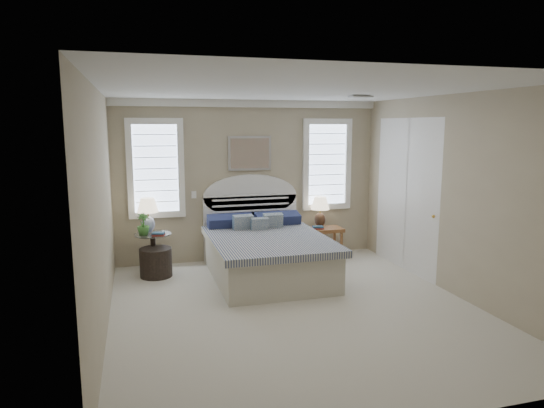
{
  "coord_description": "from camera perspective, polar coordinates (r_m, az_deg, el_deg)",
  "views": [
    {
      "loc": [
        -1.87,
        -5.5,
        2.29
      ],
      "look_at": [
        -0.03,
        1.0,
        1.19
      ],
      "focal_mm": 32.0,
      "sensor_mm": 36.0,
      "label": 1
    }
  ],
  "objects": [
    {
      "name": "floor",
      "position": [
        6.24,
        2.8,
        -12.25
      ],
      "size": [
        4.5,
        5.0,
        0.01
      ],
      "primitive_type": "cube",
      "color": "beige",
      "rests_on": "ground"
    },
    {
      "name": "wall_left",
      "position": [
        5.59,
        -19.5,
        -0.94
      ],
      "size": [
        0.02,
        5.0,
        2.7
      ],
      "primitive_type": "cube",
      "color": "tan",
      "rests_on": "floor"
    },
    {
      "name": "crown_molding",
      "position": [
        8.18,
        -2.67,
        11.72
      ],
      "size": [
        4.5,
        0.08,
        0.12
      ],
      "primitive_type": "cube",
      "color": "white",
      "rests_on": "wall_back"
    },
    {
      "name": "window_right",
      "position": [
        8.65,
        6.45,
        4.65
      ],
      "size": [
        0.9,
        0.06,
        1.6
      ],
      "primitive_type": "cube",
      "color": "silver",
      "rests_on": "wall_back"
    },
    {
      "name": "ceiling",
      "position": [
        5.82,
        3.02,
        13.3
      ],
      "size": [
        4.5,
        5.0,
        0.01
      ],
      "primitive_type": "cube",
      "color": "silver",
      "rests_on": "wall_back"
    },
    {
      "name": "floor_pot",
      "position": [
        7.64,
        -13.5,
        -6.69
      ],
      "size": [
        0.64,
        0.64,
        0.44
      ],
      "primitive_type": "cylinder",
      "rotation": [
        0.0,
        0.0,
        0.42
      ],
      "color": "black",
      "rests_on": "floor"
    },
    {
      "name": "bed",
      "position": [
        7.45,
        -0.77,
        -5.53
      ],
      "size": [
        1.72,
        2.28,
        1.47
      ],
      "color": "beige",
      "rests_on": "floor"
    },
    {
      "name": "books_left",
      "position": [
        7.56,
        -13.2,
        -3.46
      ],
      "size": [
        0.21,
        0.17,
        0.05
      ],
      "rotation": [
        0.0,
        0.0,
        -0.21
      ],
      "color": "maroon",
      "rests_on": "side_table_left"
    },
    {
      "name": "wall_right",
      "position": [
        6.94,
        20.8,
        0.88
      ],
      "size": [
        0.02,
        5.0,
        2.7
      ],
      "primitive_type": "cube",
      "color": "tan",
      "rests_on": "floor"
    },
    {
      "name": "painting",
      "position": [
        8.19,
        -2.63,
        5.98
      ],
      "size": [
        0.74,
        0.04,
        0.58
      ],
      "primitive_type": "cube",
      "color": "silver",
      "rests_on": "wall_back"
    },
    {
      "name": "closet_door",
      "position": [
        7.93,
        15.48,
        1.04
      ],
      "size": [
        0.02,
        1.8,
        2.4
      ],
      "primitive_type": "cube",
      "color": "white",
      "rests_on": "floor"
    },
    {
      "name": "window_left",
      "position": [
        8.02,
        -13.52,
        4.09
      ],
      "size": [
        0.9,
        0.06,
        1.6
      ],
      "primitive_type": "cube",
      "color": "silver",
      "rests_on": "wall_back"
    },
    {
      "name": "lamp_right",
      "position": [
        8.5,
        5.68,
        -0.5
      ],
      "size": [
        0.38,
        0.38,
        0.53
      ],
      "rotation": [
        0.0,
        0.0,
        -0.19
      ],
      "color": "black",
      "rests_on": "nightstand_right"
    },
    {
      "name": "side_table_left",
      "position": [
        7.79,
        -13.79,
        -5.14
      ],
      "size": [
        0.56,
        0.56,
        0.63
      ],
      "color": "black",
      "rests_on": "floor"
    },
    {
      "name": "switch_plate",
      "position": [
        8.12,
        -9.17,
        1.09
      ],
      "size": [
        0.08,
        0.01,
        0.12
      ],
      "primitive_type": "cube",
      "color": "white",
      "rests_on": "wall_back"
    },
    {
      "name": "hvac_vent",
      "position": [
        7.02,
        10.37,
        12.32
      ],
      "size": [
        0.3,
        0.2,
        0.02
      ],
      "primitive_type": "cube",
      "color": "#B2B2B2",
      "rests_on": "ceiling"
    },
    {
      "name": "wall_back",
      "position": [
        8.27,
        -2.67,
        2.74
      ],
      "size": [
        4.5,
        0.02,
        2.7
      ],
      "primitive_type": "cube",
      "color": "tan",
      "rests_on": "floor"
    },
    {
      "name": "nightstand_right",
      "position": [
        8.5,
        6.51,
        -3.73
      ],
      "size": [
        0.5,
        0.4,
        0.53
      ],
      "color": "#965B31",
      "rests_on": "floor"
    },
    {
      "name": "books_right",
      "position": [
        8.34,
        5.41,
        -2.78
      ],
      "size": [
        0.2,
        0.16,
        0.05
      ],
      "rotation": [
        0.0,
        0.0,
        -0.18
      ],
      "color": "maroon",
      "rests_on": "nightstand_right"
    },
    {
      "name": "lamp_left",
      "position": [
        7.82,
        -14.39,
        -0.81
      ],
      "size": [
        0.34,
        0.34,
        0.54
      ],
      "rotation": [
        0.0,
        0.0,
        -0.01
      ],
      "color": "white",
      "rests_on": "side_table_left"
    },
    {
      "name": "potted_plant",
      "position": [
        7.63,
        -14.92,
        -2.32
      ],
      "size": [
        0.24,
        0.24,
        0.33
      ],
      "primitive_type": "imported",
      "rotation": [
        0.0,
        0.0,
        0.33
      ],
      "color": "#34772F",
      "rests_on": "side_table_left"
    }
  ]
}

